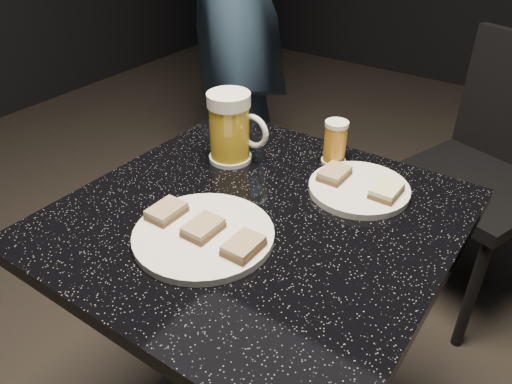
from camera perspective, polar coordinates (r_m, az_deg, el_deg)
plate_large at (r=0.89m, az=-6.00°, el=-4.91°), size 0.25×0.25×0.01m
plate_small at (r=1.03m, az=11.68°, el=0.38°), size 0.20×0.20×0.01m
table at (r=1.11m, az=-0.00°, el=-12.77°), size 0.70×0.70×0.75m
beer_mug at (r=1.09m, az=-2.89°, el=7.37°), size 0.13×0.10×0.16m
beer_tumbler at (r=1.11m, az=9.04°, el=5.62°), size 0.06×0.06×0.10m
chair at (r=1.78m, az=25.17°, el=2.93°), size 0.55×0.55×0.89m
canapes_on_plate_large at (r=0.88m, az=-6.06°, el=-4.08°), size 0.23×0.07×0.02m
canapes_on_plate_small at (r=1.02m, az=11.78°, el=1.15°), size 0.16×0.07×0.02m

